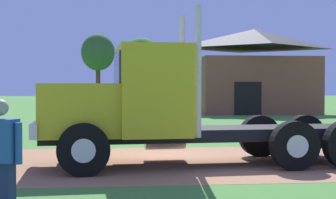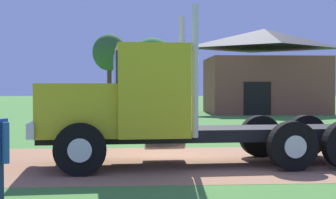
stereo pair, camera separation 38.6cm
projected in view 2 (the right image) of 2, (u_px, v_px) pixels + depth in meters
The scene contains 6 objects.
ground_plane at pixel (193, 162), 12.19m from camera, with size 200.00×200.00×0.00m, color #468033.
dirt_track at pixel (193, 162), 12.19m from camera, with size 120.00×5.85×0.01m, color #A16F4C.
truck_foreground_white at pixel (155, 111), 11.57m from camera, with size 7.99×3.00×3.61m.
shed_building at pixel (264, 72), 35.93m from camera, with size 8.56×6.54×6.04m.
tree_mid at pixel (109, 53), 49.51m from camera, with size 3.31×3.31×7.14m.
tree_right at pixel (152, 62), 54.04m from camera, with size 4.75×4.75×7.22m.
Camera 2 is at (-1.45, -12.08, 1.81)m, focal length 53.52 mm.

